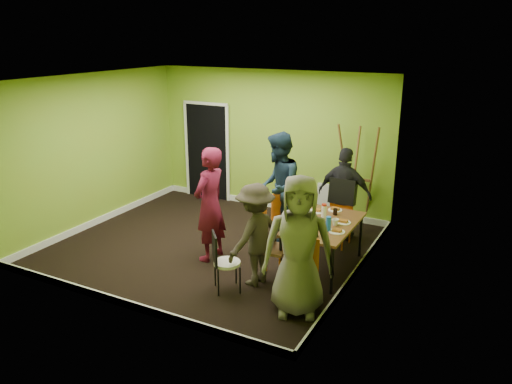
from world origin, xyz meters
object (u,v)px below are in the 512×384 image
thermos (324,213)px  person_left_far (278,188)px  chair_left_far (283,216)px  blue_bottle (328,224)px  chair_left_near (267,241)px  orange_bottle (324,215)px  person_standing (210,204)px  chair_front_end (303,266)px  easel (357,177)px  person_front_end (298,246)px  chair_back_end (341,198)px  chair_bentwood (223,259)px  person_left_near (255,235)px  person_back_end (345,194)px  dining_table (324,226)px

thermos → person_left_far: 1.23m
chair_left_far → blue_bottle: blue_bottle is taller
chair_left_near → thermos: size_ratio=4.40×
thermos → orange_bottle: 0.15m
person_left_far → person_standing: bearing=-47.4°
chair_left_near → chair_front_end: chair_left_near is taller
easel → person_left_far: bearing=-129.0°
orange_bottle → person_front_end: size_ratio=0.04×
chair_left_near → easel: (0.53, 2.62, 0.37)m
person_standing → person_left_far: (0.62, 1.19, 0.04)m
chair_back_end → blue_bottle: (0.27, -1.41, 0.07)m
chair_bentwood → person_left_far: person_left_far is taller
chair_front_end → chair_left_near: bearing=123.8°
person_front_end → chair_left_far: bearing=98.2°
chair_left_near → chair_bentwood: chair_left_near is taller
chair_left_near → person_left_near: bearing=-23.8°
easel → blue_bottle: bearing=-83.6°
thermos → blue_bottle: 0.42m
chair_left_near → person_left_near: person_left_near is taller
chair_front_end → person_left_far: person_left_far is taller
person_left_near → person_back_end: person_back_end is taller
person_back_end → person_left_far: bearing=31.8°
blue_bottle → person_back_end: bearing=99.5°
dining_table → person_back_end: size_ratio=0.92×
chair_left_far → person_back_end: bearing=148.3°
person_standing → person_front_end: bearing=68.8°
blue_bottle → orange_bottle: bearing=116.6°
chair_back_end → person_back_end: (0.01, 0.16, 0.03)m
chair_back_end → person_front_end: person_front_end is taller
chair_left_far → orange_bottle: (0.84, -0.35, 0.28)m
chair_left_near → orange_bottle: 1.05m
chair_left_near → person_front_end: bearing=45.5°
chair_left_far → person_standing: size_ratio=0.50×
chair_back_end → thermos: 1.05m
blue_bottle → person_left_far: size_ratio=0.11×
chair_back_end → chair_bentwood: 2.61m
orange_bottle → chair_front_end: bearing=-80.9°
blue_bottle → person_front_end: size_ratio=0.12×
person_left_near → dining_table: bearing=156.2°
person_left_near → person_back_end: bearing=179.1°
chair_left_near → person_front_end: size_ratio=0.56×
chair_bentwood → person_left_far: 2.07m
dining_table → orange_bottle: size_ratio=18.13×
chair_front_end → person_standing: 1.99m
blue_bottle → person_back_end: person_back_end is taller
easel → person_left_near: bearing=-102.2°
person_back_end → chair_front_end: bearing=97.3°
blue_bottle → chair_front_end: bearing=-92.1°
easel → person_back_end: bearing=-91.0°
chair_front_end → blue_bottle: (0.03, 0.85, 0.30)m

